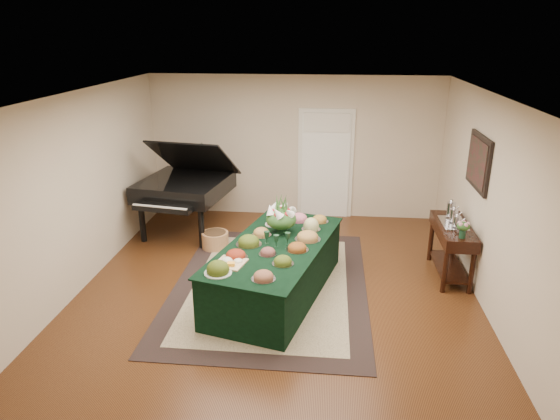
# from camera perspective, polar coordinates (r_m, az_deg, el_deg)

# --- Properties ---
(ground) EXTENTS (6.00, 6.00, 0.00)m
(ground) POSITION_cam_1_polar(r_m,az_deg,el_deg) (7.24, -0.25, -8.65)
(ground) COLOR black
(ground) RESTS_ON ground
(area_rug) EXTENTS (2.73, 3.82, 0.01)m
(area_rug) POSITION_cam_1_polar(r_m,az_deg,el_deg) (7.26, -1.09, -8.51)
(area_rug) COLOR black
(area_rug) RESTS_ON ground
(kitchen_doorway) EXTENTS (1.05, 0.07, 2.10)m
(kitchen_doorway) POSITION_cam_1_polar(r_m,az_deg,el_deg) (9.61, 5.21, 5.11)
(kitchen_doorway) COLOR silver
(kitchen_doorway) RESTS_ON ground
(buffet_table) EXTENTS (1.81, 2.79, 0.75)m
(buffet_table) POSITION_cam_1_polar(r_m,az_deg,el_deg) (6.87, -0.45, -6.77)
(buffet_table) COLOR black
(buffet_table) RESTS_ON ground
(food_platters) EXTENTS (1.45, 2.28, 0.14)m
(food_platters) POSITION_cam_1_polar(r_m,az_deg,el_deg) (6.75, -0.51, -3.38)
(food_platters) COLOR silver
(food_platters) RESTS_ON buffet_table
(cutting_board) EXTENTS (0.43, 0.43, 0.10)m
(cutting_board) POSITION_cam_1_polar(r_m,az_deg,el_deg) (6.21, -5.64, -5.79)
(cutting_board) COLOR tan
(cutting_board) RESTS_ON buffet_table
(green_goblets) EXTENTS (0.36, 0.19, 0.18)m
(green_goblets) POSITION_cam_1_polar(r_m,az_deg,el_deg) (6.66, -0.37, -3.33)
(green_goblets) COLOR #13311E
(green_goblets) RESTS_ON buffet_table
(floral_centerpiece) EXTENTS (0.45, 0.45, 0.45)m
(floral_centerpiece) POSITION_cam_1_polar(r_m,az_deg,el_deg) (7.00, 0.15, -0.61)
(floral_centerpiece) COLOR #13311E
(floral_centerpiece) RESTS_ON buffet_table
(grand_piano) EXTENTS (1.73, 1.87, 1.73)m
(grand_piano) POSITION_cam_1_polar(r_m,az_deg,el_deg) (8.95, -10.83, 2.67)
(grand_piano) COLOR black
(grand_piano) RESTS_ON ground
(wicker_basket) EXTENTS (0.45, 0.45, 0.28)m
(wicker_basket) POSITION_cam_1_polar(r_m,az_deg,el_deg) (8.45, -7.41, -3.43)
(wicker_basket) COLOR #9C683F
(wicker_basket) RESTS_ON ground
(mahogany_sideboard) EXTENTS (0.45, 1.25, 0.81)m
(mahogany_sideboard) POSITION_cam_1_polar(r_m,az_deg,el_deg) (7.69, 19.09, -2.91)
(mahogany_sideboard) COLOR black
(mahogany_sideboard) RESTS_ON ground
(tea_service) EXTENTS (0.34, 0.74, 0.30)m
(tea_service) POSITION_cam_1_polar(r_m,az_deg,el_deg) (7.60, 19.31, -0.75)
(tea_service) COLOR silver
(tea_service) RESTS_ON mahogany_sideboard
(pink_bouquet) EXTENTS (0.19, 0.19, 0.25)m
(pink_bouquet) POSITION_cam_1_polar(r_m,az_deg,el_deg) (7.13, 20.22, -1.80)
(pink_bouquet) COLOR #13311E
(pink_bouquet) RESTS_ON mahogany_sideboard
(wall_painting) EXTENTS (0.05, 0.95, 0.75)m
(wall_painting) POSITION_cam_1_polar(r_m,az_deg,el_deg) (7.40, 21.74, 5.12)
(wall_painting) COLOR black
(wall_painting) RESTS_ON ground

